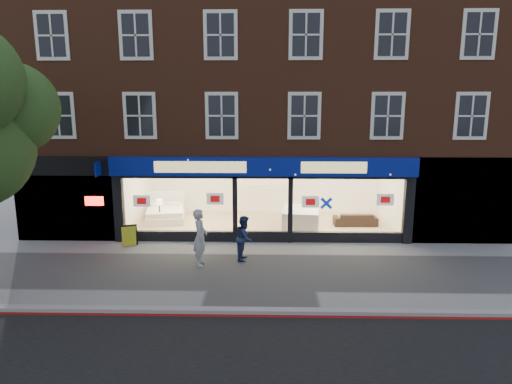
{
  "coord_description": "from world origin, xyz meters",
  "views": [
    {
      "loc": [
        0.13,
        -13.78,
        5.44
      ],
      "look_at": [
        -0.24,
        2.5,
        2.07
      ],
      "focal_mm": 32.0,
      "sensor_mm": 36.0,
      "label": 1
    }
  ],
  "objects_px": {
    "mattress_stack": "(301,218)",
    "pedestrian_grey": "(200,237)",
    "display_bed": "(166,213)",
    "pedestrian_blue": "(245,238)",
    "a_board": "(130,236)",
    "sofa": "(355,219)"
  },
  "relations": [
    {
      "from": "mattress_stack",
      "to": "pedestrian_blue",
      "type": "relative_size",
      "value": 1.31
    },
    {
      "from": "mattress_stack",
      "to": "sofa",
      "type": "bearing_deg",
      "value": 5.07
    },
    {
      "from": "mattress_stack",
      "to": "sofa",
      "type": "relative_size",
      "value": 1.1
    },
    {
      "from": "display_bed",
      "to": "mattress_stack",
      "type": "relative_size",
      "value": 1.13
    },
    {
      "from": "a_board",
      "to": "pedestrian_blue",
      "type": "xyz_separation_m",
      "value": [
        4.36,
        -1.35,
        0.37
      ]
    },
    {
      "from": "sofa",
      "to": "pedestrian_blue",
      "type": "bearing_deg",
      "value": 40.34
    },
    {
      "from": "display_bed",
      "to": "pedestrian_blue",
      "type": "xyz_separation_m",
      "value": [
        3.73,
        -4.63,
        0.35
      ]
    },
    {
      "from": "a_board",
      "to": "pedestrian_blue",
      "type": "bearing_deg",
      "value": -36.8
    },
    {
      "from": "display_bed",
      "to": "a_board",
      "type": "xyz_separation_m",
      "value": [
        -0.63,
        -3.28,
        -0.02
      ]
    },
    {
      "from": "mattress_stack",
      "to": "pedestrian_grey",
      "type": "distance_m",
      "value": 5.72
    },
    {
      "from": "pedestrian_grey",
      "to": "display_bed",
      "type": "bearing_deg",
      "value": 22.31
    },
    {
      "from": "pedestrian_grey",
      "to": "pedestrian_blue",
      "type": "height_order",
      "value": "pedestrian_grey"
    },
    {
      "from": "pedestrian_grey",
      "to": "pedestrian_blue",
      "type": "relative_size",
      "value": 1.23
    },
    {
      "from": "mattress_stack",
      "to": "pedestrian_grey",
      "type": "xyz_separation_m",
      "value": [
        -3.63,
        -4.39,
        0.48
      ]
    },
    {
      "from": "sofa",
      "to": "a_board",
      "type": "distance_m",
      "value": 9.31
    },
    {
      "from": "display_bed",
      "to": "pedestrian_blue",
      "type": "bearing_deg",
      "value": -60.9
    },
    {
      "from": "display_bed",
      "to": "mattress_stack",
      "type": "xyz_separation_m",
      "value": [
        5.92,
        -0.77,
        0.05
      ]
    },
    {
      "from": "mattress_stack",
      "to": "a_board",
      "type": "height_order",
      "value": "mattress_stack"
    },
    {
      "from": "a_board",
      "to": "pedestrian_grey",
      "type": "xyz_separation_m",
      "value": [
        2.92,
        -1.88,
        0.55
      ]
    },
    {
      "from": "a_board",
      "to": "pedestrian_grey",
      "type": "distance_m",
      "value": 3.52
    },
    {
      "from": "sofa",
      "to": "pedestrian_blue",
      "type": "xyz_separation_m",
      "value": [
        -4.54,
        -4.07,
        0.4
      ]
    },
    {
      "from": "sofa",
      "to": "a_board",
      "type": "relative_size",
      "value": 2.3
    }
  ]
}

